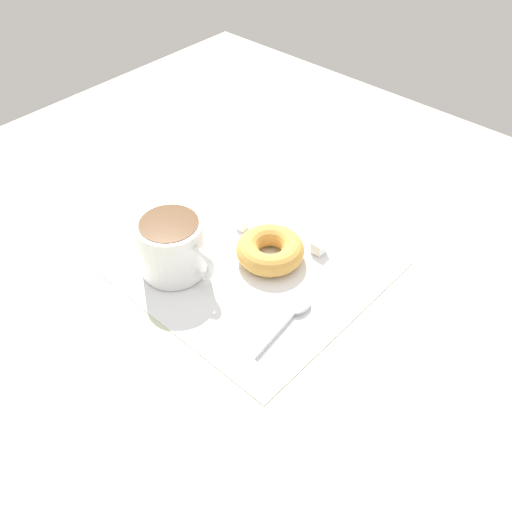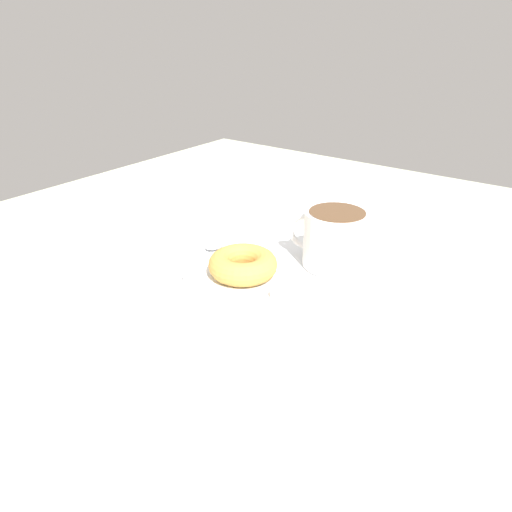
% 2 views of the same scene
% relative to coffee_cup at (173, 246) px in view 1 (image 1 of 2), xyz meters
% --- Properties ---
extents(ground_plane, '(1.20, 1.20, 0.02)m').
position_rel_coffee_cup_xyz_m(ground_plane, '(0.05, -0.06, -0.06)').
color(ground_plane, beige).
extents(napkin, '(0.32, 0.32, 0.00)m').
position_rel_coffee_cup_xyz_m(napkin, '(0.08, -0.08, -0.04)').
color(napkin, white).
rests_on(napkin, ground_plane).
extents(coffee_cup, '(0.09, 0.12, 0.08)m').
position_rel_coffee_cup_xyz_m(coffee_cup, '(0.00, 0.00, 0.00)').
color(coffee_cup, white).
rests_on(coffee_cup, napkin).
extents(donut, '(0.10, 0.10, 0.03)m').
position_rel_coffee_cup_xyz_m(donut, '(0.10, -0.08, -0.03)').
color(donut, gold).
rests_on(donut, napkin).
extents(spoon, '(0.12, 0.03, 0.01)m').
position_rel_coffee_cup_xyz_m(spoon, '(0.05, -0.18, -0.04)').
color(spoon, silver).
rests_on(spoon, napkin).
extents(sugar_cube, '(0.02, 0.02, 0.02)m').
position_rel_coffee_cup_xyz_m(sugar_cube, '(0.16, -0.13, -0.03)').
color(sugar_cube, white).
rests_on(sugar_cube, napkin).
extents(sugar_cube_extra, '(0.01, 0.01, 0.01)m').
position_rel_coffee_cup_xyz_m(sugar_cube_extra, '(0.13, -0.01, -0.04)').
color(sugar_cube_extra, white).
rests_on(sugar_cube_extra, napkin).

